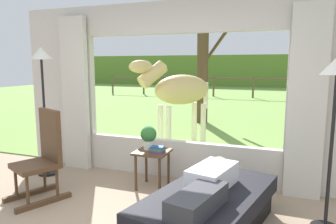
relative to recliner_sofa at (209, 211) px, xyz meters
The scene contains 16 objects.
back_wall_with_window 1.89m from the recliner_sofa, 119.26° to the left, with size 5.20×0.12×2.55m.
curtain_panel_left 2.92m from the recliner_sofa, 153.31° to the left, with size 0.44×0.10×2.40m, color beige.
curtain_panel_right 1.83m from the recliner_sofa, 53.42° to the left, with size 0.44×0.10×2.40m, color beige.
outdoor_pasture_lawn 12.30m from the recliner_sofa, 93.60° to the left, with size 36.00×21.68×0.02m, color #759E47.
distant_hill_ridge 22.15m from the recliner_sofa, 92.00° to the left, with size 36.00×2.00×2.40m, color olive.
recliner_sofa is the anchor object (origin of this frame).
reclining_person 0.31m from the recliner_sofa, 90.00° to the right, with size 0.47×1.43×0.22m.
rocking_chair 2.15m from the recliner_sofa, behind, with size 0.70×0.81×1.12m.
side_table 1.31m from the recliner_sofa, 138.65° to the left, with size 0.44×0.44×0.52m.
potted_plant 1.48m from the recliner_sofa, 138.97° to the left, with size 0.22×0.22×0.32m.
book_stack 1.24m from the recliner_sofa, 137.70° to the left, with size 0.20×0.16×0.08m.
floor_lamp_left 3.11m from the recliner_sofa, 163.59° to the left, with size 0.32×0.32×1.92m.
floor_lamp_right 1.69m from the recliner_sofa, 22.05° to the left, with size 0.32×0.32×1.75m.
horse 3.46m from the recliner_sofa, 113.50° to the left, with size 1.41×1.62×1.73m.
pasture_tree 6.18m from the recliner_sofa, 104.69° to the left, with size 1.46×0.91×3.53m.
pasture_fence_line 13.26m from the recliner_sofa, 93.34° to the left, with size 16.10×0.10×1.10m.
Camera 1 is at (1.41, -2.03, 1.67)m, focal length 33.48 mm.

